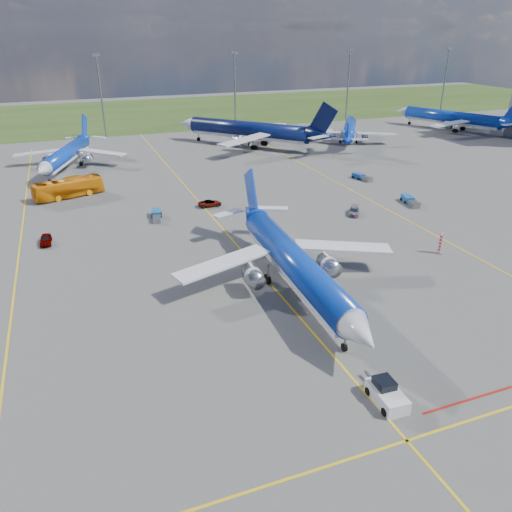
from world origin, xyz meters
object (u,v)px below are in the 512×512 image
object	(u,v)px
warning_post	(440,244)
baggage_tug_w	(410,201)
bg_jet_ene	(450,130)
main_airliner	(294,290)
baggage_tug_e	(361,177)
service_car_b	(210,203)
pushback_tug	(386,394)
service_car_a	(46,240)
bg_jet_nnw	(69,168)
baggage_tug_c	(157,215)
service_car_c	(354,211)
bg_jet_n	(249,146)
bg_jet_ne	(348,141)
apron_bus	(68,188)

from	to	relation	value
warning_post	baggage_tug_w	bearing A→B (deg)	64.10
bg_jet_ene	main_airliner	distance (m)	117.99
baggage_tug_e	warning_post	bearing A→B (deg)	-118.42
main_airliner	service_car_b	size ratio (longest dim) A/B	9.55
pushback_tug	baggage_tug_e	distance (m)	69.51
bg_jet_ene	service_car_a	world-z (taller)	bg_jet_ene
bg_jet_nnw	main_airliner	bearing A→B (deg)	-51.61
bg_jet_nnw	baggage_tug_c	distance (m)	41.96
pushback_tug	service_car_c	world-z (taller)	pushback_tug
bg_jet_nnw	bg_jet_n	world-z (taller)	bg_jet_n
bg_jet_n	service_car_c	distance (m)	56.84
bg_jet_n	bg_jet_ne	xyz separation A→B (m)	(28.62, -3.73, 0.00)
bg_jet_ne	baggage_tug_w	bearing A→B (deg)	103.72
bg_jet_ne	service_car_a	distance (m)	92.89
service_car_c	main_airliner	bearing A→B (deg)	-101.46
bg_jet_ne	baggage_tug_e	bearing A→B (deg)	96.02
bg_jet_ne	bg_jet_ene	bearing A→B (deg)	-142.64
bg_jet_ne	service_car_c	distance (m)	61.06
apron_bus	main_airliner	bearing A→B (deg)	-170.88
service_car_c	baggage_tug_e	size ratio (longest dim) A/B	0.81
bg_jet_ene	service_car_c	bearing A→B (deg)	15.67
service_car_a	baggage_tug_w	bearing A→B (deg)	-0.75
bg_jet_ne	service_car_a	size ratio (longest dim) A/B	9.03
bg_jet_ne	warning_post	bearing A→B (deg)	101.71
apron_bus	baggage_tug_c	world-z (taller)	apron_bus
pushback_tug	baggage_tug_c	size ratio (longest dim) A/B	1.11
bg_jet_ene	apron_bus	bearing A→B (deg)	-9.65
apron_bus	baggage_tug_w	world-z (taller)	apron_bus
apron_bus	baggage_tug_w	size ratio (longest dim) A/B	2.31
bg_jet_n	apron_bus	size ratio (longest dim) A/B	3.72
bg_jet_ne	baggage_tug_w	distance (m)	54.63
bg_jet_n	service_car_c	size ratio (longest dim) A/B	11.78
warning_post	apron_bus	bearing A→B (deg)	136.39
baggage_tug_e	baggage_tug_w	bearing A→B (deg)	-104.20
main_airliner	service_car_a	xyz separation A→B (m)	(-28.42, 26.07, 0.67)
service_car_c	bg_jet_ene	bearing A→B (deg)	73.28
bg_jet_ene	service_car_a	xyz separation A→B (m)	(-117.74, -51.02, 0.67)
bg_jet_n	main_airliner	size ratio (longest dim) A/B	1.20
bg_jet_ene	service_car_c	world-z (taller)	bg_jet_ene
bg_jet_n	baggage_tug_e	world-z (taller)	bg_jet_n
baggage_tug_e	bg_jet_ene	bearing A→B (deg)	21.01
main_airliner	baggage_tug_w	bearing A→B (deg)	36.45
apron_bus	service_car_a	distance (m)	22.74
warning_post	baggage_tug_e	world-z (taller)	warning_post
service_car_b	baggage_tug_e	distance (m)	35.05
bg_jet_n	baggage_tug_e	bearing A→B (deg)	64.12
bg_jet_nnw	service_car_b	distance (m)	43.66
pushback_tug	service_car_b	size ratio (longest dim) A/B	1.37
bg_jet_ene	pushback_tug	size ratio (longest dim) A/B	7.33
warning_post	service_car_a	xyz separation A→B (m)	(-52.32, 23.61, -0.83)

